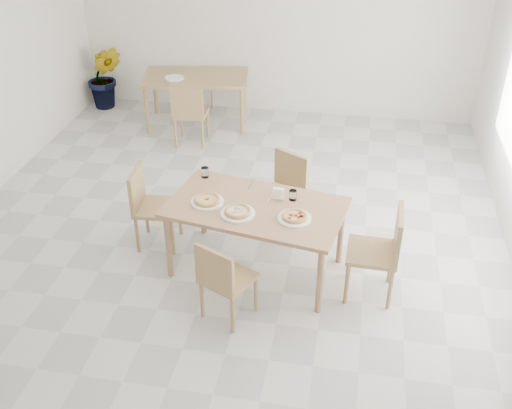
% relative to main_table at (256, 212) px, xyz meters
% --- Properties ---
extents(main_table, '(1.80, 1.22, 0.75)m').
position_rel_main_table_xyz_m(main_table, '(0.00, 0.00, 0.00)').
color(main_table, tan).
rests_on(main_table, ground).
extents(chair_south, '(0.54, 0.54, 0.82)m').
position_rel_main_table_xyz_m(chair_south, '(-0.16, -0.77, -0.20)').
color(chair_south, tan).
rests_on(chair_south, ground).
extents(chair_north, '(0.59, 0.59, 0.87)m').
position_rel_main_table_xyz_m(chair_north, '(0.17, 0.81, -0.17)').
color(chair_north, tan).
rests_on(chair_north, ground).
extents(chair_west, '(0.46, 0.46, 0.88)m').
position_rel_main_table_xyz_m(chair_west, '(-1.18, 0.25, -0.17)').
color(chair_west, tan).
rests_on(chair_west, ground).
extents(chair_east, '(0.47, 0.47, 0.93)m').
position_rel_main_table_xyz_m(chair_east, '(1.21, -0.17, -0.14)').
color(chair_east, tan).
rests_on(chair_east, ground).
extents(plate_margherita, '(0.32, 0.32, 0.02)m').
position_rel_main_table_xyz_m(plate_margherita, '(-0.47, -0.03, 0.08)').
color(plate_margherita, white).
rests_on(plate_margherita, main_table).
extents(plate_mushroom, '(0.32, 0.32, 0.02)m').
position_rel_main_table_xyz_m(plate_mushroom, '(-0.14, -0.17, 0.08)').
color(plate_mushroom, white).
rests_on(plate_mushroom, main_table).
extents(plate_pepperoni, '(0.31, 0.31, 0.02)m').
position_rel_main_table_xyz_m(plate_pepperoni, '(0.39, -0.16, 0.08)').
color(plate_pepperoni, white).
rests_on(plate_pepperoni, main_table).
extents(pizza_margherita, '(0.33, 0.33, 0.03)m').
position_rel_main_table_xyz_m(pizza_margherita, '(-0.47, -0.03, 0.10)').
color(pizza_margherita, '#F0B771').
rests_on(pizza_margherita, plate_margherita).
extents(pizza_mushroom, '(0.32, 0.32, 0.03)m').
position_rel_main_table_xyz_m(pizza_mushroom, '(-0.14, -0.17, 0.10)').
color(pizza_mushroom, '#F0B771').
rests_on(pizza_mushroom, plate_mushroom).
extents(pizza_pepperoni, '(0.29, 0.29, 0.03)m').
position_rel_main_table_xyz_m(pizza_pepperoni, '(0.39, -0.16, 0.10)').
color(pizza_pepperoni, '#F0B771').
rests_on(pizza_pepperoni, plate_pepperoni).
extents(tumbler_a, '(0.08, 0.08, 0.10)m').
position_rel_main_table_xyz_m(tumbler_a, '(0.33, 0.17, 0.12)').
color(tumbler_a, white).
rests_on(tumbler_a, main_table).
extents(tumbler_b, '(0.08, 0.08, 0.11)m').
position_rel_main_table_xyz_m(tumbler_b, '(-0.62, 0.46, 0.13)').
color(tumbler_b, white).
rests_on(tumbler_b, main_table).
extents(napkin_holder, '(0.11, 0.06, 0.12)m').
position_rel_main_table_xyz_m(napkin_holder, '(0.19, 0.15, 0.13)').
color(napkin_holder, silver).
rests_on(napkin_holder, main_table).
extents(fork_a, '(0.03, 0.17, 0.01)m').
position_rel_main_table_xyz_m(fork_a, '(-0.12, 0.37, 0.08)').
color(fork_a, silver).
rests_on(fork_a, main_table).
extents(fork_b, '(0.06, 0.17, 0.01)m').
position_rel_main_table_xyz_m(fork_b, '(0.11, 0.17, 0.08)').
color(fork_b, silver).
rests_on(fork_b, main_table).
extents(second_table, '(1.62, 1.09, 0.75)m').
position_rel_main_table_xyz_m(second_table, '(-1.50, 3.33, -0.01)').
color(second_table, tan).
rests_on(second_table, ground).
extents(chair_back_s, '(0.47, 0.47, 0.90)m').
position_rel_main_table_xyz_m(chair_back_s, '(-1.40, 2.59, -0.16)').
color(chair_back_s, tan).
rests_on(chair_back_s, ground).
extents(chair_back_n, '(0.51, 0.51, 0.77)m').
position_rel_main_table_xyz_m(chair_back_n, '(-1.68, 4.09, -0.23)').
color(chair_back_n, tan).
rests_on(chair_back_n, ground).
extents(plate_empty, '(0.28, 0.28, 0.02)m').
position_rel_main_table_xyz_m(plate_empty, '(-1.77, 3.16, 0.08)').
color(plate_empty, white).
rests_on(plate_empty, second_table).
extents(potted_plant, '(0.65, 0.57, 1.00)m').
position_rel_main_table_xyz_m(potted_plant, '(-3.07, 3.69, -0.18)').
color(potted_plant, '#2C671E').
rests_on(potted_plant, ground).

